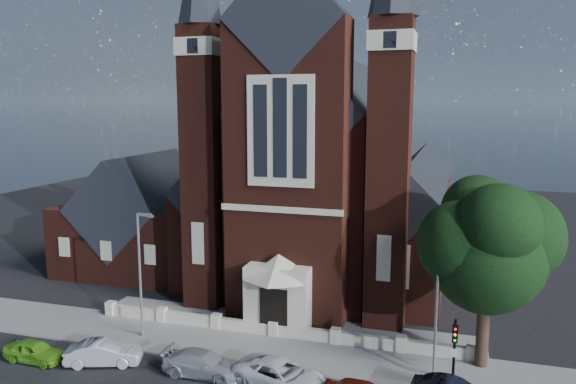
{
  "coord_description": "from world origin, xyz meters",
  "views": [
    {
      "loc": [
        10.72,
        -25.65,
        14.88
      ],
      "look_at": [
        -0.74,
        12.0,
        8.49
      ],
      "focal_mm": 35.0,
      "sensor_mm": 36.0,
      "label": 1
    }
  ],
  "objects_px": {
    "street_lamp_right": "(439,297)",
    "car_silver_a": "(104,353)",
    "church": "(332,177)",
    "street_tree": "(490,249)",
    "traffic_signal": "(454,347)",
    "car_lime_van": "(34,351)",
    "car_silver_b": "(203,364)",
    "street_lamp_left": "(141,268)",
    "car_white_suv": "(280,375)",
    "parish_hall": "(146,223)"
  },
  "relations": [
    {
      "from": "car_silver_a",
      "to": "car_silver_b",
      "type": "distance_m",
      "value": 6.01
    },
    {
      "from": "street_lamp_left",
      "to": "car_white_suv",
      "type": "distance_m",
      "value": 11.54
    },
    {
      "from": "traffic_signal",
      "to": "car_silver_a",
      "type": "height_order",
      "value": "traffic_signal"
    },
    {
      "from": "street_lamp_right",
      "to": "car_lime_van",
      "type": "distance_m",
      "value": 23.09
    },
    {
      "from": "parish_hall",
      "to": "street_tree",
      "type": "relative_size",
      "value": 1.14
    },
    {
      "from": "parish_hall",
      "to": "car_lime_van",
      "type": "bearing_deg",
      "value": -78.42
    },
    {
      "from": "traffic_signal",
      "to": "car_lime_van",
      "type": "height_order",
      "value": "traffic_signal"
    },
    {
      "from": "church",
      "to": "car_white_suv",
      "type": "relative_size",
      "value": 6.78
    },
    {
      "from": "street_lamp_right",
      "to": "car_white_suv",
      "type": "relative_size",
      "value": 1.57
    },
    {
      "from": "street_lamp_left",
      "to": "car_white_suv",
      "type": "relative_size",
      "value": 1.57
    },
    {
      "from": "car_silver_b",
      "to": "car_silver_a",
      "type": "bearing_deg",
      "value": 95.11
    },
    {
      "from": "car_silver_a",
      "to": "street_lamp_left",
      "type": "bearing_deg",
      "value": -22.74
    },
    {
      "from": "parish_hall",
      "to": "street_lamp_left",
      "type": "xyz_separation_m",
      "value": [
        8.09,
        -14.0,
        0.59
      ]
    },
    {
      "from": "street_lamp_right",
      "to": "car_silver_a",
      "type": "relative_size",
      "value": 1.93
    },
    {
      "from": "car_silver_a",
      "to": "street_tree",
      "type": "bearing_deg",
      "value": -94.67
    },
    {
      "from": "traffic_signal",
      "to": "street_lamp_left",
      "type": "bearing_deg",
      "value": 175.24
    },
    {
      "from": "street_lamp_right",
      "to": "parish_hall",
      "type": "bearing_deg",
      "value": 151.78
    },
    {
      "from": "traffic_signal",
      "to": "car_lime_van",
      "type": "bearing_deg",
      "value": -172.1
    },
    {
      "from": "church",
      "to": "street_tree",
      "type": "height_order",
      "value": "church"
    },
    {
      "from": "street_tree",
      "to": "car_silver_b",
      "type": "distance_m",
      "value": 16.81
    },
    {
      "from": "car_silver_a",
      "to": "car_white_suv",
      "type": "xyz_separation_m",
      "value": [
        10.46,
        0.4,
        0.02
      ]
    },
    {
      "from": "parish_hall",
      "to": "car_silver_a",
      "type": "distance_m",
      "value": 19.89
    },
    {
      "from": "car_silver_a",
      "to": "car_lime_van",
      "type": "bearing_deg",
      "value": 81.74
    },
    {
      "from": "traffic_signal",
      "to": "car_white_suv",
      "type": "height_order",
      "value": "traffic_signal"
    },
    {
      "from": "church",
      "to": "traffic_signal",
      "type": "xyz_separation_m",
      "value": [
        11.0,
        -20.52,
        -5.6
      ]
    },
    {
      "from": "traffic_signal",
      "to": "car_white_suv",
      "type": "xyz_separation_m",
      "value": [
        -8.64,
        -1.97,
        -1.87
      ]
    },
    {
      "from": "church",
      "to": "car_lime_van",
      "type": "distance_m",
      "value": 27.71
    },
    {
      "from": "street_lamp_left",
      "to": "car_white_suv",
      "type": "xyz_separation_m",
      "value": [
        10.27,
        -3.55,
        -3.88
      ]
    },
    {
      "from": "church",
      "to": "street_lamp_left",
      "type": "bearing_deg",
      "value": -112.66
    },
    {
      "from": "church",
      "to": "car_silver_a",
      "type": "height_order",
      "value": "church"
    },
    {
      "from": "car_white_suv",
      "to": "car_silver_a",
      "type": "bearing_deg",
      "value": 109.17
    },
    {
      "from": "car_silver_a",
      "to": "car_silver_b",
      "type": "relative_size",
      "value": 0.91
    },
    {
      "from": "traffic_signal",
      "to": "church",
      "type": "bearing_deg",
      "value": 118.2
    },
    {
      "from": "parish_hall",
      "to": "car_silver_a",
      "type": "xyz_separation_m",
      "value": [
        7.9,
        -17.95,
        -3.32
      ]
    },
    {
      "from": "church",
      "to": "car_lime_van",
      "type": "bearing_deg",
      "value": -117.11
    },
    {
      "from": "street_tree",
      "to": "car_silver_a",
      "type": "relative_size",
      "value": 2.55
    },
    {
      "from": "church",
      "to": "street_lamp_right",
      "type": "distance_m",
      "value": 21.76
    },
    {
      "from": "church",
      "to": "traffic_signal",
      "type": "distance_m",
      "value": 23.94
    },
    {
      "from": "street_lamp_left",
      "to": "car_silver_a",
      "type": "distance_m",
      "value": 5.56
    },
    {
      "from": "church",
      "to": "street_lamp_right",
      "type": "xyz_separation_m",
      "value": [
        10.09,
        -18.94,
        -3.59
      ]
    },
    {
      "from": "street_tree",
      "to": "street_lamp_left",
      "type": "relative_size",
      "value": 1.32
    },
    {
      "from": "street_tree",
      "to": "traffic_signal",
      "type": "relative_size",
      "value": 2.67
    },
    {
      "from": "street_tree",
      "to": "car_white_suv",
      "type": "distance_m",
      "value": 13.09
    },
    {
      "from": "street_lamp_left",
      "to": "street_tree",
      "type": "bearing_deg",
      "value": 4.76
    },
    {
      "from": "church",
      "to": "car_lime_van",
      "type": "height_order",
      "value": "church"
    },
    {
      "from": "traffic_signal",
      "to": "street_lamp_right",
      "type": "bearing_deg",
      "value": 120.01
    },
    {
      "from": "parish_hall",
      "to": "street_lamp_right",
      "type": "distance_m",
      "value": 29.62
    },
    {
      "from": "street_tree",
      "to": "car_silver_b",
      "type": "bearing_deg",
      "value": -160.66
    },
    {
      "from": "street_lamp_right",
      "to": "car_silver_b",
      "type": "distance_m",
      "value": 13.28
    },
    {
      "from": "church",
      "to": "car_silver_b",
      "type": "bearing_deg",
      "value": -95.39
    }
  ]
}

